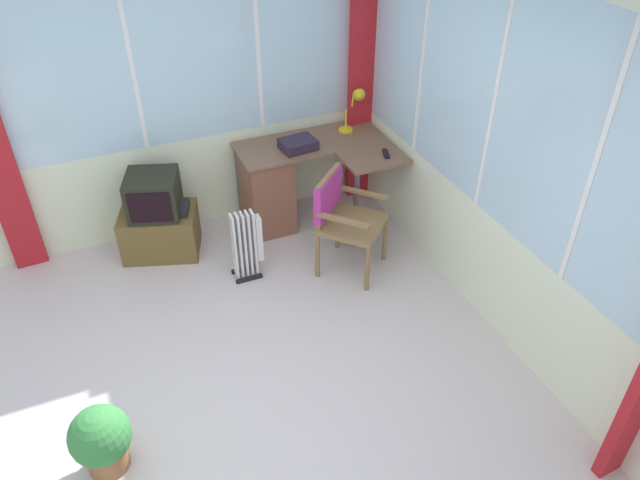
{
  "coord_description": "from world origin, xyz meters",
  "views": [
    {
      "loc": [
        -0.45,
        -2.55,
        3.33
      ],
      "look_at": [
        0.91,
        0.67,
        0.73
      ],
      "focal_mm": 34.18,
      "sensor_mm": 36.0,
      "label": 1
    }
  ],
  "objects_px": {
    "desk": "(274,185)",
    "space_heater": "(248,244)",
    "paper_tray": "(298,144)",
    "potted_plant": "(101,439)",
    "tv_remote": "(386,154)",
    "desk_lamp": "(356,104)",
    "wooden_armchair": "(340,210)",
    "tv_on_stand": "(158,219)"
  },
  "relations": [
    {
      "from": "tv_on_stand",
      "to": "space_heater",
      "type": "height_order",
      "value": "tv_on_stand"
    },
    {
      "from": "desk",
      "to": "space_heater",
      "type": "distance_m",
      "value": 0.79
    },
    {
      "from": "desk_lamp",
      "to": "tv_on_stand",
      "type": "relative_size",
      "value": 0.54
    },
    {
      "from": "tv_remote",
      "to": "wooden_armchair",
      "type": "height_order",
      "value": "wooden_armchair"
    },
    {
      "from": "wooden_armchair",
      "to": "tv_on_stand",
      "type": "distance_m",
      "value": 1.58
    },
    {
      "from": "desk",
      "to": "potted_plant",
      "type": "distance_m",
      "value": 2.72
    },
    {
      "from": "space_heater",
      "to": "potted_plant",
      "type": "bearing_deg",
      "value": -133.83
    },
    {
      "from": "desk",
      "to": "paper_tray",
      "type": "xyz_separation_m",
      "value": [
        0.22,
        -0.06,
        0.4
      ]
    },
    {
      "from": "paper_tray",
      "to": "space_heater",
      "type": "bearing_deg",
      "value": -140.19
    },
    {
      "from": "tv_remote",
      "to": "potted_plant",
      "type": "bearing_deg",
      "value": -131.11
    },
    {
      "from": "wooden_armchair",
      "to": "tv_remote",
      "type": "bearing_deg",
      "value": 29.49
    },
    {
      "from": "desk",
      "to": "wooden_armchair",
      "type": "height_order",
      "value": "wooden_armchair"
    },
    {
      "from": "desk_lamp",
      "to": "wooden_armchair",
      "type": "height_order",
      "value": "desk_lamp"
    },
    {
      "from": "desk",
      "to": "space_heater",
      "type": "height_order",
      "value": "desk"
    },
    {
      "from": "tv_remote",
      "to": "wooden_armchair",
      "type": "bearing_deg",
      "value": -131.97
    },
    {
      "from": "desk_lamp",
      "to": "space_heater",
      "type": "bearing_deg",
      "value": -152.4
    },
    {
      "from": "paper_tray",
      "to": "wooden_armchair",
      "type": "bearing_deg",
      "value": -84.18
    },
    {
      "from": "tv_remote",
      "to": "wooden_armchair",
      "type": "relative_size",
      "value": 0.17
    },
    {
      "from": "wooden_armchair",
      "to": "potted_plant",
      "type": "relative_size",
      "value": 1.84
    },
    {
      "from": "paper_tray",
      "to": "potted_plant",
      "type": "relative_size",
      "value": 0.63
    },
    {
      "from": "space_heater",
      "to": "desk_lamp",
      "type": "bearing_deg",
      "value": 27.6
    },
    {
      "from": "tv_remote",
      "to": "space_heater",
      "type": "xyz_separation_m",
      "value": [
        -1.34,
        -0.17,
        -0.47
      ]
    },
    {
      "from": "wooden_armchair",
      "to": "space_heater",
      "type": "bearing_deg",
      "value": 167.88
    },
    {
      "from": "tv_remote",
      "to": "space_heater",
      "type": "height_order",
      "value": "tv_remote"
    },
    {
      "from": "wooden_armchair",
      "to": "tv_on_stand",
      "type": "xyz_separation_m",
      "value": [
        -1.36,
        0.78,
        -0.22
      ]
    },
    {
      "from": "space_heater",
      "to": "tv_on_stand",
      "type": "bearing_deg",
      "value": 134.31
    },
    {
      "from": "tv_remote",
      "to": "paper_tray",
      "type": "bearing_deg",
      "value": 167.63
    },
    {
      "from": "paper_tray",
      "to": "tv_on_stand",
      "type": "distance_m",
      "value": 1.37
    },
    {
      "from": "wooden_armchair",
      "to": "space_heater",
      "type": "xyz_separation_m",
      "value": [
        -0.75,
        0.16,
        -0.24
      ]
    },
    {
      "from": "tv_remote",
      "to": "desk",
      "type": "bearing_deg",
      "value": 170.87
    },
    {
      "from": "desk_lamp",
      "to": "space_heater",
      "type": "distance_m",
      "value": 1.63
    },
    {
      "from": "desk",
      "to": "desk_lamp",
      "type": "xyz_separation_m",
      "value": [
        0.83,
        0.04,
        0.63
      ]
    },
    {
      "from": "tv_on_stand",
      "to": "desk",
      "type": "bearing_deg",
      "value": 0.45
    },
    {
      "from": "wooden_armchair",
      "to": "tv_on_stand",
      "type": "height_order",
      "value": "wooden_armchair"
    },
    {
      "from": "desk",
      "to": "space_heater",
      "type": "relative_size",
      "value": 2.13
    },
    {
      "from": "paper_tray",
      "to": "space_heater",
      "type": "xyz_separation_m",
      "value": [
        -0.68,
        -0.57,
        -0.5
      ]
    },
    {
      "from": "desk_lamp",
      "to": "paper_tray",
      "type": "xyz_separation_m",
      "value": [
        -0.61,
        -0.11,
        -0.23
      ]
    },
    {
      "from": "desk_lamp",
      "to": "potted_plant",
      "type": "relative_size",
      "value": 0.87
    },
    {
      "from": "tv_on_stand",
      "to": "potted_plant",
      "type": "height_order",
      "value": "tv_on_stand"
    },
    {
      "from": "desk_lamp",
      "to": "tv_on_stand",
      "type": "height_order",
      "value": "desk_lamp"
    },
    {
      "from": "tv_on_stand",
      "to": "potted_plant",
      "type": "bearing_deg",
      "value": -110.07
    },
    {
      "from": "tv_remote",
      "to": "tv_on_stand",
      "type": "height_order",
      "value": "tv_remote"
    }
  ]
}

